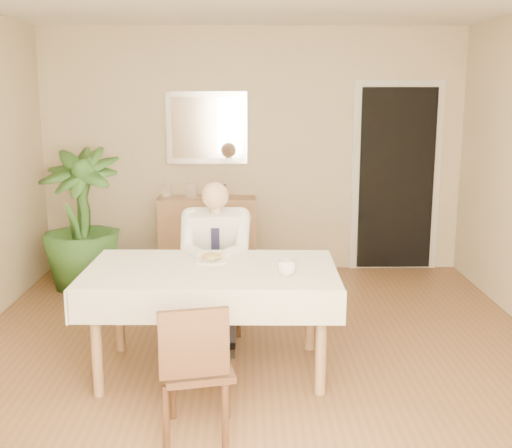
{
  "coord_description": "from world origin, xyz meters",
  "views": [
    {
      "loc": [
        -0.07,
        -4.4,
        1.95
      ],
      "look_at": [
        0.0,
        0.35,
        0.95
      ],
      "focal_mm": 45.0,
      "sensor_mm": 36.0,
      "label": 1
    }
  ],
  "objects_px": {
    "potted_palm": "(81,220)",
    "chair_far": "(217,269)",
    "dining_table": "(211,280)",
    "coffee_mug": "(287,268)",
    "chair_near": "(196,365)",
    "sideboard": "(207,235)",
    "seated_man": "(215,255)"
  },
  "relations": [
    {
      "from": "chair_far",
      "to": "potted_palm",
      "type": "relative_size",
      "value": 0.63
    },
    {
      "from": "chair_near",
      "to": "coffee_mug",
      "type": "relative_size",
      "value": 6.39
    },
    {
      "from": "potted_palm",
      "to": "chair_far",
      "type": "bearing_deg",
      "value": -38.17
    },
    {
      "from": "dining_table",
      "to": "potted_palm",
      "type": "bearing_deg",
      "value": 126.52
    },
    {
      "from": "seated_man",
      "to": "sideboard",
      "type": "distance_m",
      "value": 1.92
    },
    {
      "from": "chair_near",
      "to": "seated_man",
      "type": "bearing_deg",
      "value": 76.14
    },
    {
      "from": "seated_man",
      "to": "coffee_mug",
      "type": "bearing_deg",
      "value": -56.76
    },
    {
      "from": "potted_palm",
      "to": "dining_table",
      "type": "bearing_deg",
      "value": -54.86
    },
    {
      "from": "dining_table",
      "to": "potted_palm",
      "type": "distance_m",
      "value": 2.41
    },
    {
      "from": "chair_near",
      "to": "sideboard",
      "type": "distance_m",
      "value": 3.39
    },
    {
      "from": "coffee_mug",
      "to": "sideboard",
      "type": "distance_m",
      "value": 2.78
    },
    {
      "from": "coffee_mug",
      "to": "sideboard",
      "type": "bearing_deg",
      "value": 104.4
    },
    {
      "from": "sideboard",
      "to": "potted_palm",
      "type": "height_order",
      "value": "potted_palm"
    },
    {
      "from": "coffee_mug",
      "to": "potted_palm",
      "type": "bearing_deg",
      "value": 131.37
    },
    {
      "from": "chair_far",
      "to": "sideboard",
      "type": "distance_m",
      "value": 1.62
    },
    {
      "from": "potted_palm",
      "to": "chair_near",
      "type": "bearing_deg",
      "value": -64.94
    },
    {
      "from": "chair_far",
      "to": "coffee_mug",
      "type": "bearing_deg",
      "value": -72.17
    },
    {
      "from": "sideboard",
      "to": "potted_palm",
      "type": "bearing_deg",
      "value": -158.54
    },
    {
      "from": "chair_far",
      "to": "sideboard",
      "type": "relative_size",
      "value": 0.86
    },
    {
      "from": "chair_far",
      "to": "dining_table",
      "type": "bearing_deg",
      "value": -97.74
    },
    {
      "from": "sideboard",
      "to": "potted_palm",
      "type": "relative_size",
      "value": 0.74
    },
    {
      "from": "chair_near",
      "to": "coffee_mug",
      "type": "bearing_deg",
      "value": 40.64
    },
    {
      "from": "potted_palm",
      "to": "coffee_mug",
      "type": "bearing_deg",
      "value": -48.63
    },
    {
      "from": "dining_table",
      "to": "chair_far",
      "type": "height_order",
      "value": "chair_far"
    },
    {
      "from": "dining_table",
      "to": "coffee_mug",
      "type": "relative_size",
      "value": 13.74
    },
    {
      "from": "chair_far",
      "to": "potted_palm",
      "type": "xyz_separation_m",
      "value": [
        -1.39,
        1.09,
        0.2
      ]
    },
    {
      "from": "dining_table",
      "to": "chair_far",
      "type": "relative_size",
      "value": 1.97
    },
    {
      "from": "dining_table",
      "to": "potted_palm",
      "type": "height_order",
      "value": "potted_palm"
    },
    {
      "from": "chair_far",
      "to": "coffee_mug",
      "type": "distance_m",
      "value": 1.22
    },
    {
      "from": "dining_table",
      "to": "seated_man",
      "type": "bearing_deg",
      "value": 91.38
    },
    {
      "from": "seated_man",
      "to": "sideboard",
      "type": "relative_size",
      "value": 1.21
    },
    {
      "from": "chair_near",
      "to": "coffee_mug",
      "type": "height_order",
      "value": "coffee_mug"
    }
  ]
}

